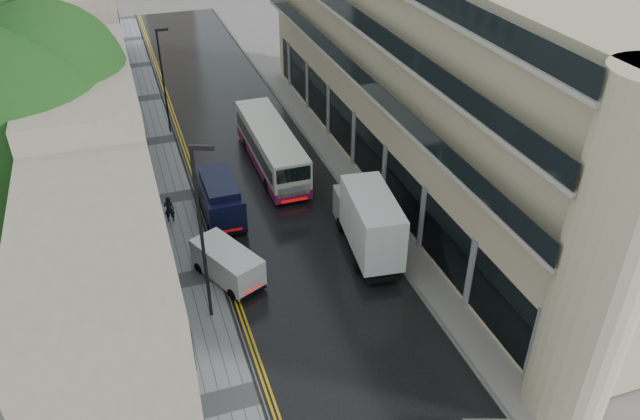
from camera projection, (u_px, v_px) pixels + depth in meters
road at (265, 183)px, 40.15m from camera, size 9.00×85.00×0.02m
left_sidewalk at (173, 198)px, 38.54m from camera, size 2.70×85.00×0.12m
right_sidewalk at (343, 170)px, 41.59m from camera, size 1.80×85.00×0.12m
old_shop_row at (92, 101)px, 36.34m from camera, size 4.50×56.00×12.00m
modern_block at (429, 69)px, 37.96m from camera, size 8.00×40.00×14.00m
tree_near at (21, 175)px, 27.04m from camera, size 10.56×10.56×13.89m
tree_far at (42, 84)px, 37.85m from camera, size 9.24×9.24×12.46m
cream_bus at (266, 171)px, 38.63m from camera, size 2.39×10.39×2.83m
white_lorry at (358, 241)px, 31.55m from camera, size 2.97×7.38×3.77m
white_van at (232, 284)px, 30.20m from camera, size 3.31×4.44×1.85m
navy_van at (209, 215)px, 34.63m from camera, size 2.06×5.12×2.61m
pedestrian at (169, 209)px, 35.86m from camera, size 0.67×0.51×1.65m
lamp_post_near at (202, 237)px, 27.18m from camera, size 1.01×0.61×8.94m
lamp_post_far at (164, 83)px, 44.27m from camera, size 0.87×0.23×7.62m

